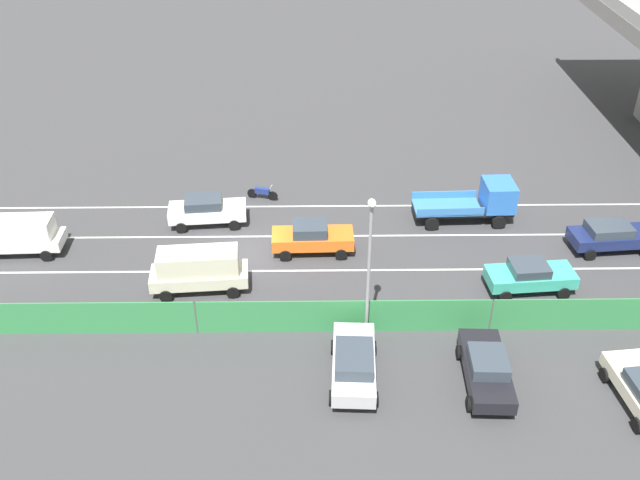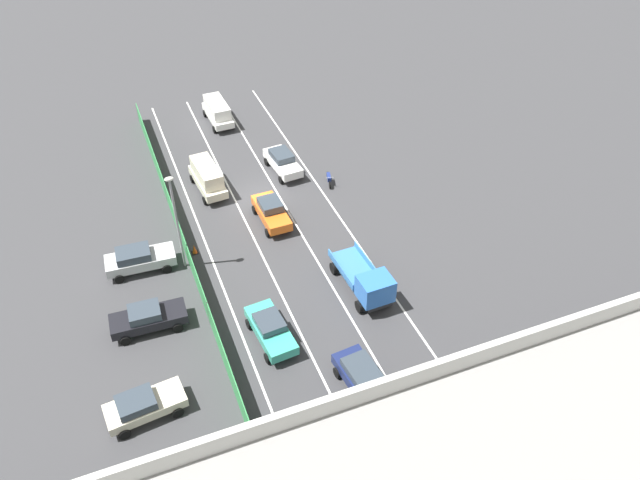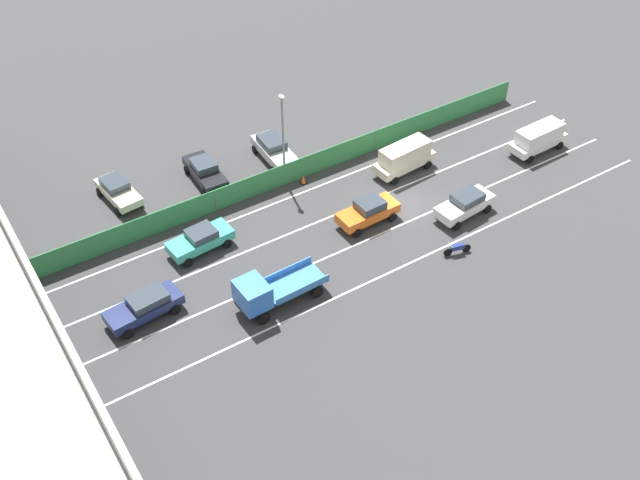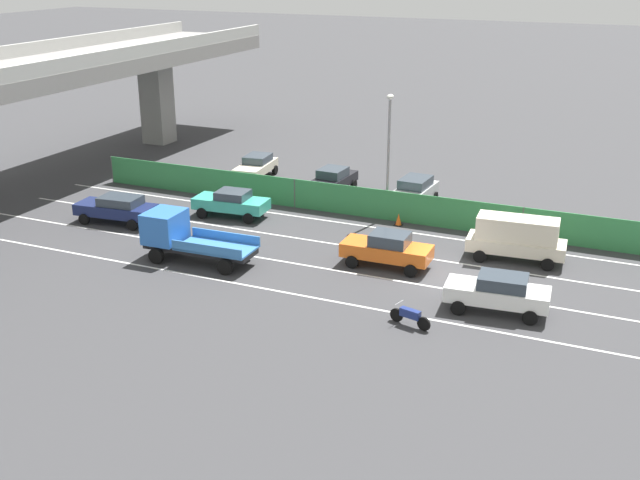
{
  "view_description": "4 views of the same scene",
  "coord_description": "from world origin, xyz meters",
  "views": [
    {
      "loc": [
        32.1,
        3.24,
        21.75
      ],
      "look_at": [
        1.98,
        3.6,
        2.12
      ],
      "focal_mm": 39.47,
      "sensor_mm": 36.0,
      "label": 1
    },
    {
      "loc": [
        9.99,
        38.64,
        28.8
      ],
      "look_at": [
        -1.94,
        8.5,
        1.73
      ],
      "focal_mm": 34.92,
      "sensor_mm": 36.0,
      "label": 2
    },
    {
      "loc": [
        -32.43,
        27.83,
        34.32
      ],
      "look_at": [
        -2.28,
        8.5,
        2.42
      ],
      "focal_mm": 42.79,
      "sensor_mm": 36.0,
      "label": 3
    },
    {
      "loc": [
        -34.38,
        -8.29,
        14.76
      ],
      "look_at": [
        -2.6,
        5.77,
        1.85
      ],
      "focal_mm": 43.56,
      "sensor_mm": 36.0,
      "label": 4
    }
  ],
  "objects": [
    {
      "name": "green_fence",
      "position": [
        6.63,
        4.66,
        0.9
      ],
      "size": [
        0.1,
        41.41,
        1.8
      ],
      "color": "#338447",
      "rests_on": "ground"
    },
    {
      "name": "motorcycle",
      "position": [
        -6.03,
        0.12,
        0.46
      ],
      "size": [
        0.74,
        1.91,
        0.93
      ],
      "color": "black",
      "rests_on": "ground"
    },
    {
      "name": "ground_plane",
      "position": [
        0.0,
        0.0,
        0.0
      ],
      "size": [
        300.0,
        300.0,
        0.0
      ],
      "primitive_type": "plane",
      "color": "#38383A"
    },
    {
      "name": "parked_sedan_dark",
      "position": [
        10.17,
        10.58,
        0.91
      ],
      "size": [
        4.66,
        2.14,
        1.67
      ],
      "color": "black",
      "rests_on": "ground"
    },
    {
      "name": "flatbed_truck_blue",
      "position": [
        -3.42,
        13.09,
        1.26
      ],
      "size": [
        2.49,
        5.82,
        2.43
      ],
      "color": "black",
      "rests_on": "ground"
    },
    {
      "name": "car_sedan_navy",
      "position": [
        -0.15,
        19.68,
        0.91
      ],
      "size": [
        2.35,
        4.82,
        1.62
      ],
      "color": "navy",
      "rests_on": "ground"
    },
    {
      "name": "lane_line_right_edge",
      "position": [
        5.08,
        4.66,
        0.0
      ],
      "size": [
        0.14,
        45.31,
        0.01
      ],
      "primitive_type": "cube",
      "color": "silver",
      "rests_on": "ground"
    },
    {
      "name": "lane_line_mid_right",
      "position": [
        1.69,
        4.66,
        0.0
      ],
      "size": [
        0.14,
        45.31,
        0.01
      ],
      "primitive_type": "cube",
      "color": "silver",
      "rests_on": "ground"
    },
    {
      "name": "traffic_cone",
      "position": [
        6.02,
        4.64,
        0.33
      ],
      "size": [
        0.47,
        0.47,
        0.71
      ],
      "color": "orange",
      "rests_on": "ground"
    },
    {
      "name": "lane_line_mid_left",
      "position": [
        -1.69,
        4.66,
        0.0
      ],
      "size": [
        0.14,
        45.31,
        0.01
      ],
      "primitive_type": "cube",
      "color": "silver",
      "rests_on": "ground"
    },
    {
      "name": "parked_sedan_cream",
      "position": [
        11.47,
        16.83,
        0.88
      ],
      "size": [
        4.36,
        2.33,
        1.57
      ],
      "color": "beige",
      "rests_on": "ground"
    },
    {
      "name": "street_lamp",
      "position": [
        6.95,
        5.69,
        4.43
      ],
      "size": [
        0.6,
        0.36,
        7.31
      ],
      "color": "gray",
      "rests_on": "ground"
    },
    {
      "name": "traffic_light",
      "position": [
        -5.37,
        25.2,
        3.86
      ],
      "size": [
        3.49,
        0.48,
        5.45
      ],
      "color": "#47474C",
      "rests_on": "ground"
    },
    {
      "name": "car_taxi_teal",
      "position": [
        3.49,
        14.2,
        0.89
      ],
      "size": [
        2.27,
        4.53,
        1.6
      ],
      "color": "teal",
      "rests_on": "ground"
    },
    {
      "name": "car_van_cream",
      "position": [
        3.24,
        -2.52,
        1.29
      ],
      "size": [
        2.25,
        5.01,
        2.29
      ],
      "color": "beige",
      "rests_on": "ground"
    },
    {
      "name": "car_van_white",
      "position": [
        -0.22,
        -12.85,
        1.21
      ],
      "size": [
        2.09,
        4.86,
        2.13
      ],
      "color": "silver",
      "rests_on": "ground"
    },
    {
      "name": "car_taxi_orange",
      "position": [
        -0.15,
        3.19,
        0.95
      ],
      "size": [
        2.04,
        4.48,
        1.77
      ],
      "color": "orange",
      "rests_on": "ground"
    },
    {
      "name": "lane_line_left_edge",
      "position": [
        -5.08,
        4.66,
        0.0
      ],
      "size": [
        0.14,
        45.31,
        0.01
      ],
      "primitive_type": "cube",
      "color": "silver",
      "rests_on": "ground"
    },
    {
      "name": "elevated_overpass",
      "position": [
        0.0,
        29.31,
        7.02
      ],
      "size": [
        55.82,
        8.32,
        8.78
      ],
      "color": "gray",
      "rests_on": "ground"
    },
    {
      "name": "parked_wagon_silver",
      "position": [
        9.82,
        4.96,
        0.96
      ],
      "size": [
        4.7,
        2.23,
        1.74
      ],
      "color": "#B2B5B7",
      "rests_on": "ground"
    },
    {
      "name": "car_sedan_white",
      "position": [
        -3.15,
        -2.94,
        0.95
      ],
      "size": [
        2.25,
        4.59,
        1.72
      ],
      "color": "white",
      "rests_on": "ground"
    }
  ]
}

